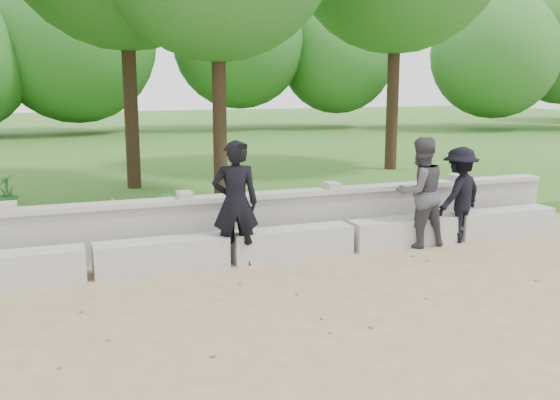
{
  "coord_description": "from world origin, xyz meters",
  "views": [
    {
      "loc": [
        -2.44,
        -6.74,
        2.67
      ],
      "look_at": [
        0.82,
        1.95,
        0.89
      ],
      "focal_mm": 40.0,
      "sensor_mm": 36.0,
      "label": 1
    }
  ],
  "objects": [
    {
      "name": "man_main",
      "position": [
        0.07,
        1.8,
        0.92
      ],
      "size": [
        0.75,
        0.68,
        1.85
      ],
      "color": "black",
      "rests_on": "ground"
    },
    {
      "name": "visitor_mid",
      "position": [
        3.97,
        1.8,
        0.8
      ],
      "size": [
        1.18,
        0.95,
        1.6
      ],
      "color": "black",
      "rests_on": "ground"
    },
    {
      "name": "concrete_bench",
      "position": [
        0.0,
        1.9,
        0.22
      ],
      "size": [
        11.9,
        0.45,
        0.45
      ],
      "color": "#B3B0A9",
      "rests_on": "ground"
    },
    {
      "name": "shrub_c",
      "position": [
        4.54,
        3.3,
        0.58
      ],
      "size": [
        0.78,
        0.78,
        0.66
      ],
      "primitive_type": "imported",
      "rotation": [
        0.0,
        0.0,
        3.99
      ],
      "color": "#256E26",
      "rests_on": "lawn"
    },
    {
      "name": "shrub_b",
      "position": [
        -0.65,
        3.3,
        0.55
      ],
      "size": [
        0.42,
        0.42,
        0.6
      ],
      "primitive_type": "imported",
      "rotation": [
        0.0,
        0.0,
        2.36
      ],
      "color": "#256E26",
      "rests_on": "lawn"
    },
    {
      "name": "parapet_wall",
      "position": [
        0.0,
        2.6,
        0.46
      ],
      "size": [
        12.5,
        0.35,
        0.9
      ],
      "color": "#A8A69F",
      "rests_on": "ground"
    },
    {
      "name": "shrub_a",
      "position": [
        -1.47,
        3.3,
        0.55
      ],
      "size": [
        0.38,
        0.37,
        0.6
      ],
      "primitive_type": "imported",
      "rotation": [
        0.0,
        0.0,
        0.69
      ],
      "color": "#256E26",
      "rests_on": "lawn"
    },
    {
      "name": "ground",
      "position": [
        0.0,
        0.0,
        0.0
      ],
      "size": [
        80.0,
        80.0,
        0.0
      ],
      "primitive_type": "plane",
      "color": "tan",
      "rests_on": "ground"
    },
    {
      "name": "lawn",
      "position": [
        0.0,
        14.0,
        0.12
      ],
      "size": [
        40.0,
        22.0,
        0.25
      ],
      "primitive_type": "cube",
      "color": "#315F20",
      "rests_on": "ground"
    },
    {
      "name": "visitor_left",
      "position": [
        3.18,
        1.77,
        0.9
      ],
      "size": [
        0.9,
        0.71,
        1.79
      ],
      "color": "#3F3F44",
      "rests_on": "ground"
    },
    {
      "name": "shrub_d",
      "position": [
        -3.2,
        5.95,
        0.59
      ],
      "size": [
        0.39,
        0.43,
        0.69
      ],
      "primitive_type": "imported",
      "rotation": [
        0.0,
        0.0,
        4.85
      ],
      "color": "#256E26",
      "rests_on": "lawn"
    }
  ]
}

